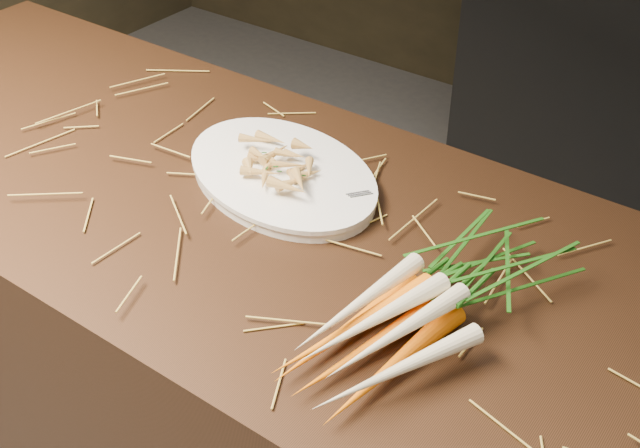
{
  "coord_description": "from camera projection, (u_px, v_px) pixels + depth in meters",
  "views": [
    {
      "loc": [
        0.54,
        -0.49,
        1.65
      ],
      "look_at": [
        -0.0,
        0.26,
        0.96
      ],
      "focal_mm": 45.0,
      "sensor_mm": 36.0,
      "label": 1
    }
  ],
  "objects": [
    {
      "name": "main_counter",
      "position": [
        336.0,
        434.0,
        1.48
      ],
      "size": [
        2.4,
        0.7,
        0.9
      ],
      "primitive_type": "cube",
      "color": "black",
      "rests_on": "ground"
    },
    {
      "name": "serving_fork",
      "position": [
        323.0,
        212.0,
        1.24
      ],
      "size": [
        0.1,
        0.12,
        0.0
      ],
      "primitive_type": "cube",
      "rotation": [
        0.0,
        0.0,
        -0.66
      ],
      "color": "silver",
      "rests_on": "serving_platter"
    },
    {
      "name": "roasted_veg_heap",
      "position": [
        281.0,
        160.0,
        1.33
      ],
      "size": [
        0.22,
        0.19,
        0.04
      ],
      "primitive_type": null,
      "rotation": [
        0.0,
        0.0,
        -0.3
      ],
      "color": "#A67B33",
      "rests_on": "serving_platter"
    },
    {
      "name": "serving_platter",
      "position": [
        282.0,
        176.0,
        1.34
      ],
      "size": [
        0.44,
        0.36,
        0.02
      ],
      "primitive_type": null,
      "rotation": [
        0.0,
        0.0,
        -0.3
      ],
      "color": "white",
      "rests_on": "main_counter"
    },
    {
      "name": "straw_bedding",
      "position": [
        340.0,
        238.0,
        1.21
      ],
      "size": [
        1.4,
        0.6,
        0.02
      ],
      "primitive_type": null,
      "color": "#A78731",
      "rests_on": "main_counter"
    },
    {
      "name": "root_veg_bunch",
      "position": [
        445.0,
        286.0,
        1.07
      ],
      "size": [
        0.23,
        0.49,
        0.09
      ],
      "rotation": [
        0.0,
        0.0,
        -0.23
      ],
      "color": "#E85400",
      "rests_on": "main_counter"
    }
  ]
}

